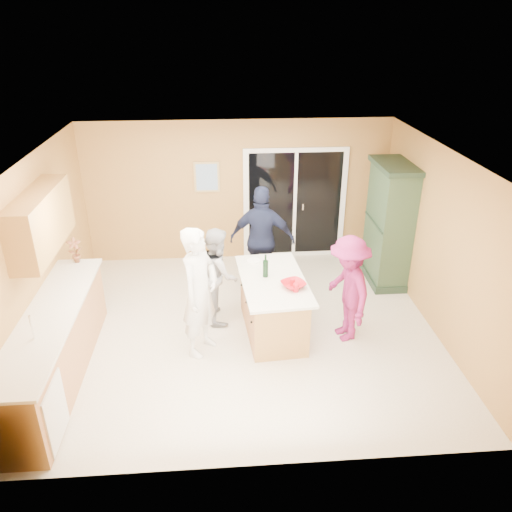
{
  "coord_description": "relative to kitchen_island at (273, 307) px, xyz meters",
  "views": [
    {
      "loc": [
        -0.33,
        -6.19,
        4.19
      ],
      "look_at": [
        0.15,
        0.1,
        1.15
      ],
      "focal_mm": 35.0,
      "sensor_mm": 36.0,
      "label": 1
    }
  ],
  "objects": [
    {
      "name": "sliding_door",
      "position": [
        0.67,
        2.53,
        0.65
      ],
      "size": [
        1.9,
        0.07,
        2.1
      ],
      "color": "white",
      "rests_on": "floor"
    },
    {
      "name": "floor",
      "position": [
        -0.38,
        0.06,
        -0.4
      ],
      "size": [
        5.5,
        5.5,
        0.0
      ],
      "primitive_type": "plane",
      "color": "beige",
      "rests_on": "ground"
    },
    {
      "name": "tumbler_near",
      "position": [
        0.24,
        -0.2,
        0.51
      ],
      "size": [
        0.08,
        0.08,
        0.1
      ],
      "primitive_type": "cylinder",
      "rotation": [
        0.0,
        0.0,
        -0.24
      ],
      "color": "red",
      "rests_on": "kitchen_island"
    },
    {
      "name": "kitchen_island",
      "position": [
        0.0,
        0.0,
        0.0
      ],
      "size": [
        1.02,
        1.7,
        0.86
      ],
      "rotation": [
        0.0,
        0.0,
        0.08
      ],
      "color": "#B17445",
      "rests_on": "floor"
    },
    {
      "name": "wine_bottle",
      "position": [
        -0.1,
        0.08,
        0.59
      ],
      "size": [
        0.08,
        0.08,
        0.34
      ],
      "rotation": [
        0.0,
        0.0,
        0.32
      ],
      "color": "black",
      "rests_on": "kitchen_island"
    },
    {
      "name": "ceiling",
      "position": [
        -0.38,
        0.06,
        2.2
      ],
      "size": [
        5.5,
        5.0,
        0.1
      ],
      "primitive_type": "cube",
      "color": "white",
      "rests_on": "wall_back"
    },
    {
      "name": "wall_left",
      "position": [
        -3.13,
        0.06,
        0.9
      ],
      "size": [
        0.1,
        5.0,
        2.6
      ],
      "primitive_type": "cube",
      "color": "tan",
      "rests_on": "ground"
    },
    {
      "name": "woman_white",
      "position": [
        -1.01,
        -0.39,
        0.51
      ],
      "size": [
        0.71,
        0.79,
        1.82
      ],
      "primitive_type": "imported",
      "rotation": [
        0.0,
        0.0,
        1.05
      ],
      "color": "white",
      "rests_on": "floor"
    },
    {
      "name": "framed_picture",
      "position": [
        -0.93,
        2.54,
        1.2
      ],
      "size": [
        0.46,
        0.04,
        0.56
      ],
      "color": "tan",
      "rests_on": "wall_back"
    },
    {
      "name": "woman_grey",
      "position": [
        -0.78,
        0.44,
        0.33
      ],
      "size": [
        0.67,
        0.8,
        1.46
      ],
      "primitive_type": "imported",
      "rotation": [
        0.0,
        0.0,
        1.74
      ],
      "color": "#AFAFB2",
      "rests_on": "floor"
    },
    {
      "name": "upper_cabinets",
      "position": [
        -2.95,
        -0.14,
        1.47
      ],
      "size": [
        0.35,
        1.6,
        0.75
      ],
      "primitive_type": "cube",
      "color": "#B17445",
      "rests_on": "wall_left"
    },
    {
      "name": "tulip_vase",
      "position": [
        -2.83,
        0.59,
        0.73
      ],
      "size": [
        0.24,
        0.2,
        0.39
      ],
      "primitive_type": "imported",
      "rotation": [
        0.0,
        0.0,
        0.35
      ],
      "color": "red",
      "rests_on": "left_cabinet_run"
    },
    {
      "name": "woman_navy",
      "position": [
        -0.04,
        1.27,
        0.5
      ],
      "size": [
        1.12,
        0.62,
        1.81
      ],
      "primitive_type": "imported",
      "rotation": [
        0.0,
        0.0,
        2.96
      ],
      "color": "#1C233D",
      "rests_on": "floor"
    },
    {
      "name": "wall_front",
      "position": [
        -0.38,
        -2.44,
        0.9
      ],
      "size": [
        5.5,
        0.1,
        2.6
      ],
      "primitive_type": "cube",
      "color": "tan",
      "rests_on": "ground"
    },
    {
      "name": "wall_right",
      "position": [
        2.37,
        0.06,
        0.9
      ],
      "size": [
        0.1,
        5.0,
        2.6
      ],
      "primitive_type": "cube",
      "color": "tan",
      "rests_on": "ground"
    },
    {
      "name": "left_cabinet_run",
      "position": [
        -2.83,
        -0.99,
        0.06
      ],
      "size": [
        0.65,
        3.05,
        1.24
      ],
      "color": "#B17445",
      "rests_on": "floor"
    },
    {
      "name": "white_plate",
      "position": [
        -0.23,
        0.58,
        0.46
      ],
      "size": [
        0.26,
        0.26,
        0.01
      ],
      "primitive_type": "cylinder",
      "rotation": [
        0.0,
        0.0,
        -0.3
      ],
      "color": "white",
      "rests_on": "kitchen_island"
    },
    {
      "name": "wall_back",
      "position": [
        -0.38,
        2.56,
        0.9
      ],
      "size": [
        5.5,
        0.1,
        2.6
      ],
      "primitive_type": "cube",
      "color": "tan",
      "rests_on": "ground"
    },
    {
      "name": "tumbler_far",
      "position": [
        0.26,
        -0.37,
        0.51
      ],
      "size": [
        0.1,
        0.1,
        0.11
      ],
      "primitive_type": "cylinder",
      "rotation": [
        0.0,
        0.0,
        0.3
      ],
      "color": "red",
      "rests_on": "kitchen_island"
    },
    {
      "name": "green_hutch",
      "position": [
        2.11,
        1.45,
        0.61
      ],
      "size": [
        0.6,
        1.14,
        2.09
      ],
      "color": "#1F3223",
      "rests_on": "floor"
    },
    {
      "name": "woman_magenta",
      "position": [
        1.02,
        -0.22,
        0.38
      ],
      "size": [
        0.75,
        1.1,
        1.56
      ],
      "primitive_type": "imported",
      "rotation": [
        0.0,
        0.0,
        -1.39
      ],
      "color": "maroon",
      "rests_on": "floor"
    },
    {
      "name": "serving_bowl",
      "position": [
        0.25,
        -0.25,
        0.5
      ],
      "size": [
        0.42,
        0.42,
        0.08
      ],
      "primitive_type": "imported",
      "rotation": [
        0.0,
        0.0,
        0.42
      ],
      "color": "red",
      "rests_on": "kitchen_island"
    }
  ]
}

